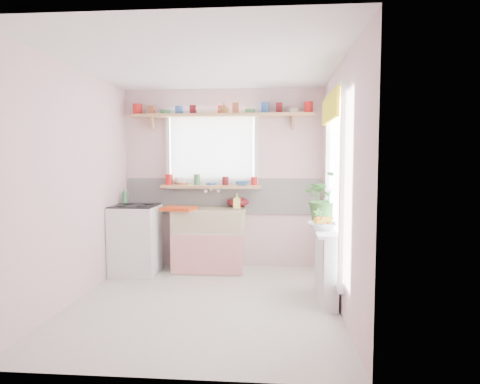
{
  "coord_description": "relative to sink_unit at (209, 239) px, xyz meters",
  "views": [
    {
      "loc": [
        0.75,
        -4.41,
        1.53
      ],
      "look_at": [
        0.33,
        0.55,
        1.14
      ],
      "focal_mm": 32.0,
      "sensor_mm": 36.0,
      "label": 1
    }
  ],
  "objects": [
    {
      "name": "room",
      "position": [
        0.81,
        -0.43,
        0.94
      ],
      "size": [
        3.2,
        3.2,
        3.2
      ],
      "color": "silver",
      "rests_on": "ground"
    },
    {
      "name": "sink_unit",
      "position": [
        0.0,
        0.0,
        0.0
      ],
      "size": [
        0.95,
        0.65,
        1.11
      ],
      "color": "white",
      "rests_on": "ground"
    },
    {
      "name": "cooker",
      "position": [
        -0.95,
        -0.24,
        0.03
      ],
      "size": [
        0.58,
        0.58,
        0.93
      ],
      "color": "white",
      "rests_on": "ground"
    },
    {
      "name": "radiator_ledge",
      "position": [
        1.45,
        -1.09,
        -0.03
      ],
      "size": [
        0.22,
        0.95,
        0.78
      ],
      "color": "white",
      "rests_on": "ground"
    },
    {
      "name": "windowsill",
      "position": [
        -0.0,
        0.19,
        0.71
      ],
      "size": [
        1.4,
        0.22,
        0.04
      ],
      "primitive_type": "cube",
      "color": "tan",
      "rests_on": "room"
    },
    {
      "name": "pine_shelf",
      "position": [
        0.15,
        0.18,
        1.69
      ],
      "size": [
        2.52,
        0.24,
        0.04
      ],
      "primitive_type": "cube",
      "color": "tan",
      "rests_on": "room"
    },
    {
      "name": "shelf_crockery",
      "position": [
        0.13,
        0.18,
        1.76
      ],
      "size": [
        2.47,
        0.11,
        0.12
      ],
      "color": "red",
      "rests_on": "pine_shelf"
    },
    {
      "name": "sill_crockery",
      "position": [
        -0.02,
        0.19,
        0.78
      ],
      "size": [
        1.35,
        0.11,
        0.12
      ],
      "color": "red",
      "rests_on": "windowsill"
    },
    {
      "name": "dish_tray",
      "position": [
        -0.38,
        -0.19,
        0.44
      ],
      "size": [
        0.47,
        0.39,
        0.04
      ],
      "primitive_type": "cube",
      "rotation": [
        0.0,
        0.0,
        -0.19
      ],
      "color": "red",
      "rests_on": "sink_unit"
    },
    {
      "name": "colander",
      "position": [
        0.37,
        0.21,
        0.49
      ],
      "size": [
        0.39,
        0.39,
        0.14
      ],
      "primitive_type": "ellipsoid",
      "rotation": [
        0.0,
        0.0,
        0.3
      ],
      "color": "#601016",
      "rests_on": "sink_unit"
    },
    {
      "name": "jade_plant",
      "position": [
        1.48,
        -0.69,
        0.65
      ],
      "size": [
        0.62,
        0.57,
        0.61
      ],
      "primitive_type": "imported",
      "rotation": [
        0.0,
        0.0,
        0.18
      ],
      "color": "#376B2A",
      "rests_on": "radiator_ledge"
    },
    {
      "name": "fruit_bowl",
      "position": [
        1.4,
        -1.15,
        0.38
      ],
      "size": [
        0.31,
        0.31,
        0.08
      ],
      "primitive_type": "imported",
      "rotation": [
        0.0,
        0.0,
        0.02
      ],
      "color": "silver",
      "rests_on": "radiator_ledge"
    },
    {
      "name": "herb_pot",
      "position": [
        1.36,
        -1.05,
        0.45
      ],
      "size": [
        0.12,
        0.09,
        0.21
      ],
      "primitive_type": "imported",
      "rotation": [
        0.0,
        0.0,
        0.17
      ],
      "color": "#33722D",
      "rests_on": "radiator_ledge"
    },
    {
      "name": "soap_bottle_sink",
      "position": [
        0.37,
        0.08,
        0.52
      ],
      "size": [
        0.09,
        0.1,
        0.21
      ],
      "primitive_type": "imported",
      "rotation": [
        0.0,
        0.0,
        -0.0
      ],
      "color": "#FBFF71",
      "rests_on": "sink_unit"
    },
    {
      "name": "sill_cup",
      "position": [
        -0.46,
        0.25,
        0.78
      ],
      "size": [
        0.16,
        0.16,
        0.1
      ],
      "primitive_type": "imported",
      "rotation": [
        0.0,
        0.0,
        0.32
      ],
      "color": "beige",
      "rests_on": "windowsill"
    },
    {
      "name": "sill_bowl",
      "position": [
        0.43,
        0.13,
        0.76
      ],
      "size": [
        0.19,
        0.19,
        0.06
      ],
      "primitive_type": "imported",
      "rotation": [
        0.0,
        0.0,
        -0.06
      ],
      "color": "#3262A2",
      "rests_on": "windowsill"
    },
    {
      "name": "shelf_vase",
      "position": [
        0.19,
        0.12,
        1.78
      ],
      "size": [
        0.17,
        0.17,
        0.14
      ],
      "primitive_type": "imported",
      "rotation": [
        0.0,
        0.0,
        0.38
      ],
      "color": "#995E2F",
      "rests_on": "pine_shelf"
    },
    {
      "name": "cooker_bottle",
      "position": [
        -1.17,
        -0.02,
        0.59
      ],
      "size": [
        0.09,
        0.09,
        0.22
      ],
      "primitive_type": "imported",
      "rotation": [
        0.0,
        0.0,
        -0.11
      ],
      "color": "#428555",
      "rests_on": "cooker"
    },
    {
      "name": "fruit",
      "position": [
        1.4,
        -1.15,
        0.44
      ],
      "size": [
        0.2,
        0.14,
        0.1
      ],
      "color": "orange",
      "rests_on": "fruit_bowl"
    }
  ]
}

